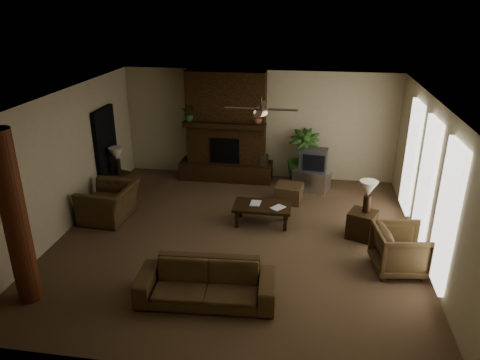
% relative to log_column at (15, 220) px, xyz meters
% --- Properties ---
extents(room_shell, '(7.00, 7.00, 7.00)m').
position_rel_log_column_xyz_m(room_shell, '(2.95, 2.40, 0.00)').
color(room_shell, brown).
rests_on(room_shell, ground).
extents(fireplace, '(2.40, 0.70, 2.80)m').
position_rel_log_column_xyz_m(fireplace, '(2.15, 5.62, -0.24)').
color(fireplace, '#422811').
rests_on(fireplace, ground).
extents(windows, '(0.08, 3.65, 2.35)m').
position_rel_log_column_xyz_m(windows, '(6.40, 2.60, -0.05)').
color(windows, white).
rests_on(windows, ground).
extents(log_column, '(0.36, 0.36, 2.80)m').
position_rel_log_column_xyz_m(log_column, '(0.00, 0.00, 0.00)').
color(log_column, brown).
rests_on(log_column, ground).
extents(doorway, '(0.10, 1.00, 2.10)m').
position_rel_log_column_xyz_m(doorway, '(-0.49, 4.20, -0.35)').
color(doorway, black).
rests_on(doorway, ground).
extents(ceiling_fan, '(1.35, 1.35, 0.37)m').
position_rel_log_column_xyz_m(ceiling_fan, '(3.35, 2.70, 1.13)').
color(ceiling_fan, '#2F1F15').
rests_on(ceiling_fan, ceiling).
extents(sofa, '(2.19, 0.76, 0.84)m').
position_rel_log_column_xyz_m(sofa, '(2.79, 0.39, -0.98)').
color(sofa, '#4E3B21').
rests_on(sofa, ground).
extents(armchair_left, '(0.81, 1.19, 1.01)m').
position_rel_log_column_xyz_m(armchair_left, '(0.09, 2.86, -0.89)').
color(armchair_left, '#4E3B21').
rests_on(armchair_left, ground).
extents(armchair_right, '(0.93, 0.97, 0.89)m').
position_rel_log_column_xyz_m(armchair_right, '(5.94, 1.73, -0.95)').
color(armchair_right, '#4E3B21').
rests_on(armchair_right, ground).
extents(coffee_table, '(1.20, 0.70, 0.43)m').
position_rel_log_column_xyz_m(coffee_table, '(3.37, 3.13, -1.03)').
color(coffee_table, black).
rests_on(coffee_table, ground).
extents(ottoman, '(0.69, 0.69, 0.40)m').
position_rel_log_column_xyz_m(ottoman, '(3.87, 4.37, -1.20)').
color(ottoman, '#4E3B21').
rests_on(ottoman, ground).
extents(tv_stand, '(0.97, 0.76, 0.50)m').
position_rel_log_column_xyz_m(tv_stand, '(4.39, 5.18, -1.15)').
color(tv_stand, silver).
rests_on(tv_stand, ground).
extents(tv, '(0.71, 0.60, 0.52)m').
position_rel_log_column_xyz_m(tv, '(4.40, 5.23, -0.64)').
color(tv, '#373739').
rests_on(tv, tv_stand).
extents(floor_vase, '(0.34, 0.34, 0.77)m').
position_rel_log_column_xyz_m(floor_vase, '(3.09, 5.55, -0.97)').
color(floor_vase, '#2E231A').
rests_on(floor_vase, ground).
extents(floor_plant, '(0.84, 1.43, 0.78)m').
position_rel_log_column_xyz_m(floor_plant, '(4.14, 5.55, -1.01)').
color(floor_plant, '#305823').
rests_on(floor_plant, ground).
extents(side_table_left, '(0.64, 0.64, 0.55)m').
position_rel_log_column_xyz_m(side_table_left, '(-0.20, 4.10, -1.12)').
color(side_table_left, black).
rests_on(side_table_left, ground).
extents(lamp_left, '(0.42, 0.42, 0.65)m').
position_rel_log_column_xyz_m(lamp_left, '(-0.20, 4.10, -0.40)').
color(lamp_left, '#2F1F15').
rests_on(lamp_left, side_table_left).
extents(side_table_right, '(0.65, 0.65, 0.55)m').
position_rel_log_column_xyz_m(side_table_right, '(5.39, 2.85, -1.12)').
color(side_table_right, black).
rests_on(side_table_right, ground).
extents(lamp_right, '(0.43, 0.43, 0.65)m').
position_rel_log_column_xyz_m(lamp_right, '(5.45, 2.88, -0.40)').
color(lamp_right, '#2F1F15').
rests_on(lamp_right, side_table_right).
extents(mantel_plant, '(0.46, 0.49, 0.33)m').
position_rel_log_column_xyz_m(mantel_plant, '(1.26, 5.43, 0.32)').
color(mantel_plant, '#305823').
rests_on(mantel_plant, fireplace).
extents(mantel_vase, '(0.24, 0.25, 0.22)m').
position_rel_log_column_xyz_m(mantel_vase, '(2.99, 5.43, 0.27)').
color(mantel_vase, '#98503D').
rests_on(mantel_vase, fireplace).
extents(book_a, '(0.22, 0.04, 0.29)m').
position_rel_log_column_xyz_m(book_a, '(3.12, 3.16, -0.83)').
color(book_a, '#999999').
rests_on(book_a, coffee_table).
extents(book_b, '(0.18, 0.15, 0.29)m').
position_rel_log_column_xyz_m(book_b, '(3.62, 3.09, -0.82)').
color(book_b, '#999999').
rests_on(book_b, coffee_table).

